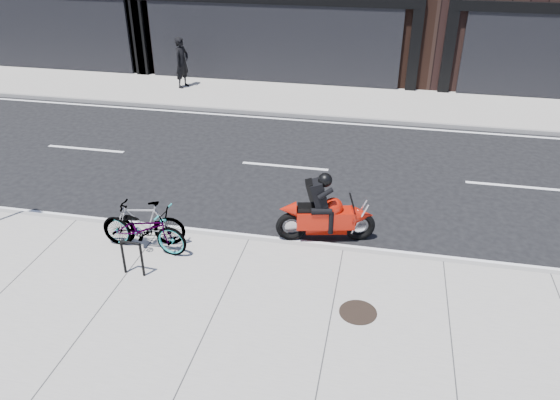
% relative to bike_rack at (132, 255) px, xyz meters
% --- Properties ---
extents(ground, '(120.00, 120.00, 0.00)m').
position_rel_bike_rack_xyz_m(ground, '(1.84, 3.62, -0.57)').
color(ground, black).
rests_on(ground, ground).
extents(sidewalk_near, '(60.00, 6.00, 0.13)m').
position_rel_bike_rack_xyz_m(sidewalk_near, '(1.84, -1.38, -0.50)').
color(sidewalk_near, gray).
rests_on(sidewalk_near, ground).
extents(sidewalk_far, '(60.00, 3.50, 0.13)m').
position_rel_bike_rack_xyz_m(sidewalk_far, '(1.84, 11.37, -0.50)').
color(sidewalk_far, gray).
rests_on(sidewalk_far, ground).
extents(bike_rack, '(0.44, 0.08, 0.74)m').
position_rel_bike_rack_xyz_m(bike_rack, '(0.00, 0.00, 0.00)').
color(bike_rack, black).
rests_on(bike_rack, sidewalk_near).
extents(bicycle_front, '(1.97, 0.88, 1.00)m').
position_rel_bike_rack_xyz_m(bicycle_front, '(-0.15, 0.85, 0.07)').
color(bicycle_front, gray).
rests_on(bicycle_front, sidewalk_near).
extents(bicycle_rear, '(1.74, 0.79, 1.01)m').
position_rel_bike_rack_xyz_m(bicycle_rear, '(-0.21, 1.02, 0.07)').
color(bicycle_rear, gray).
rests_on(bicycle_rear, sidewalk_near).
extents(motorcycle, '(2.11, 0.76, 1.59)m').
position_rel_bike_rack_xyz_m(motorcycle, '(3.49, 2.18, 0.08)').
color(motorcycle, black).
rests_on(motorcycle, ground).
extents(pedestrian, '(0.63, 0.79, 1.89)m').
position_rel_bike_rack_xyz_m(pedestrian, '(-3.34, 11.67, 0.51)').
color(pedestrian, black).
rests_on(pedestrian, sidewalk_far).
extents(manhole_cover, '(0.83, 0.83, 0.02)m').
position_rel_bike_rack_xyz_m(manhole_cover, '(4.29, -0.27, -0.43)').
color(manhole_cover, black).
rests_on(manhole_cover, sidewalk_near).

